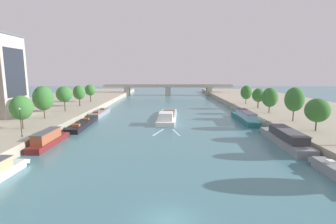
# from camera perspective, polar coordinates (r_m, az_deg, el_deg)

# --- Properties ---
(ground_plane) EXTENTS (400.00, 400.00, 0.00)m
(ground_plane) POSITION_cam_1_polar(r_m,az_deg,el_deg) (22.21, 0.01, -23.86)
(ground_plane) COLOR teal
(quay_left) EXTENTS (36.00, 170.00, 1.72)m
(quay_left) POSITION_cam_1_polar(r_m,az_deg,el_deg) (84.37, -28.01, 0.39)
(quay_left) COLOR #A89E89
(quay_left) RESTS_ON ground
(quay_right) EXTENTS (36.00, 170.00, 1.72)m
(quay_right) POSITION_cam_1_polar(r_m,az_deg,el_deg) (84.37, 28.01, 0.39)
(quay_right) COLOR #A89E89
(quay_right) RESTS_ON ground
(barge_midriver) EXTENTS (5.46, 22.12, 2.88)m
(barge_midriver) POSITION_cam_1_polar(r_m,az_deg,el_deg) (64.10, -0.12, -0.98)
(barge_midriver) COLOR silver
(barge_midriver) RESTS_ON ground
(wake_behind_barge) EXTENTS (5.59, 6.06, 0.03)m
(wake_behind_barge) POSITION_cam_1_polar(r_m,az_deg,el_deg) (50.67, -0.21, -4.68)
(wake_behind_barge) COLOR silver
(wake_behind_barge) RESTS_ON ground
(moored_boat_left_second) EXTENTS (2.28, 11.60, 2.58)m
(moored_boat_left_second) POSITION_cam_1_polar(r_m,az_deg,el_deg) (46.13, -25.76, -5.63)
(moored_boat_left_second) COLOR maroon
(moored_boat_left_second) RESTS_ON ground
(moored_boat_left_lone) EXTENTS (3.19, 15.34, 2.10)m
(moored_boat_left_lone) POSITION_cam_1_polar(r_m,az_deg,el_deg) (59.02, -19.04, -2.70)
(moored_boat_left_lone) COLOR black
(moored_boat_left_lone) RESTS_ON ground
(moored_boat_left_end) EXTENTS (2.79, 13.47, 2.35)m
(moored_boat_left_end) POSITION_cam_1_polar(r_m,az_deg,el_deg) (73.12, -15.28, -0.21)
(moored_boat_left_end) COLOR gray
(moored_boat_left_end) RESTS_ON ground
(moored_boat_right_gap_after) EXTENTS (3.74, 16.39, 2.72)m
(moored_boat_right_gap_after) POSITION_cam_1_polar(r_m,az_deg,el_deg) (46.46, 25.31, -5.42)
(moored_boat_right_gap_after) COLOR gray
(moored_boat_right_gap_after) RESTS_ON ground
(moored_boat_right_end) EXTENTS (3.19, 16.91, 2.72)m
(moored_boat_right_end) POSITION_cam_1_polar(r_m,az_deg,el_deg) (64.46, 17.19, -1.08)
(moored_boat_right_end) COLOR #23666B
(moored_boat_right_end) RESTS_ON ground
(tree_left_second) EXTENTS (4.00, 4.00, 6.17)m
(tree_left_second) POSITION_cam_1_polar(r_m,az_deg,el_deg) (53.11, -30.62, 0.85)
(tree_left_second) COLOR brown
(tree_left_second) RESTS_ON quay_left
(tree_left_third) EXTENTS (4.41, 4.41, 7.37)m
(tree_left_third) POSITION_cam_1_polar(r_m,az_deg,el_deg) (62.28, -26.71, 2.84)
(tree_left_third) COLOR brown
(tree_left_third) RESTS_ON quay_left
(tree_left_distant) EXTENTS (4.17, 4.17, 6.70)m
(tree_left_distant) POSITION_cam_1_polar(r_m,az_deg,el_deg) (71.77, -22.72, 3.78)
(tree_left_distant) COLOR brown
(tree_left_distant) RESTS_ON quay_left
(tree_left_midway) EXTENTS (3.73, 3.73, 6.37)m
(tree_left_midway) POSITION_cam_1_polar(r_m,az_deg,el_deg) (81.80, -19.71, 4.23)
(tree_left_midway) COLOR brown
(tree_left_midway) RESTS_ON quay_left
(tree_left_nearest) EXTENTS (3.79, 3.79, 6.07)m
(tree_left_nearest) POSITION_cam_1_polar(r_m,az_deg,el_deg) (92.73, -17.42, 4.83)
(tree_left_nearest) COLOR brown
(tree_left_nearest) RESTS_ON quay_left
(tree_right_second) EXTENTS (4.16, 4.16, 5.84)m
(tree_right_second) POSITION_cam_1_polar(r_m,az_deg,el_deg) (51.14, 31.05, 0.33)
(tree_right_second) COLOR brown
(tree_right_second) RESTS_ON quay_right
(tree_right_far) EXTENTS (3.94, 3.94, 7.26)m
(tree_right_far) POSITION_cam_1_polar(r_m,az_deg,el_deg) (59.06, 27.01, 2.60)
(tree_right_far) COLOR brown
(tree_right_far) RESTS_ON quay_right
(tree_right_midway) EXTENTS (4.00, 4.00, 6.46)m
(tree_right_midway) POSITION_cam_1_polar(r_m,az_deg,el_deg) (68.81, 22.33, 3.11)
(tree_right_midway) COLOR brown
(tree_right_midway) RESTS_ON quay_right
(tree_right_by_lamp) EXTENTS (3.65, 3.65, 5.77)m
(tree_right_by_lamp) POSITION_cam_1_polar(r_m,az_deg,el_deg) (76.67, 20.06, 3.63)
(tree_right_by_lamp) COLOR brown
(tree_right_by_lamp) RESTS_ON quay_right
(tree_right_past_mid) EXTENTS (3.72, 3.72, 6.07)m
(tree_right_past_mid) POSITION_cam_1_polar(r_m,az_deg,el_deg) (86.35, 17.52, 4.32)
(tree_right_past_mid) COLOR brown
(tree_right_past_mid) RESTS_ON quay_right
(lamppost_left_bank) EXTENTS (0.28, 0.28, 4.71)m
(lamppost_left_bank) POSITION_cam_1_polar(r_m,az_deg,el_deg) (46.61, -30.72, -1.80)
(lamppost_left_bank) COLOR black
(lamppost_left_bank) RESTS_ON quay_left
(bridge_far) EXTENTS (67.25, 4.40, 5.78)m
(bridge_far) POSITION_cam_1_polar(r_m,az_deg,el_deg) (131.47, -0.00, 5.47)
(bridge_far) COLOR #ADA899
(bridge_far) RESTS_ON ground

